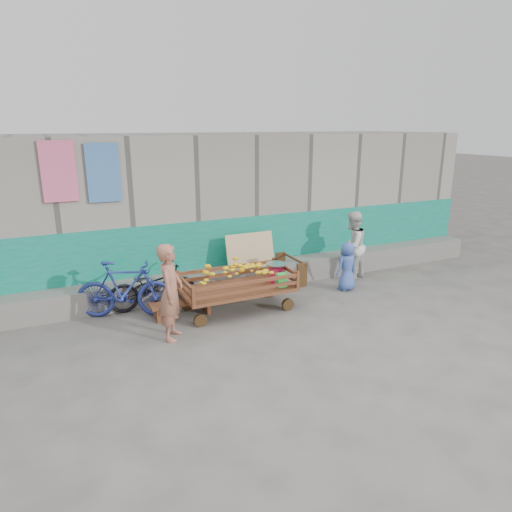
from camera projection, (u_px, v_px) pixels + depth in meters
name	position (u px, v px, depth m)	size (l,w,h in m)	color
ground	(291.00, 336.00, 7.16)	(80.00, 80.00, 0.00)	#4D4B47
building_wall	(205.00, 204.00, 10.28)	(12.00, 3.50, 3.00)	gray
banana_cart	(236.00, 278.00, 7.95)	(2.14, 0.98, 0.91)	#552817
bench	(182.00, 305.00, 7.86)	(1.10, 0.33, 0.27)	#552817
vendor_man	(171.00, 292.00, 6.90)	(0.55, 0.36, 1.51)	#9F604A
woman	(352.00, 246.00, 9.60)	(0.71, 0.56, 1.47)	silver
child	(347.00, 266.00, 9.03)	(0.48, 0.31, 0.98)	#405DB6
bicycle_dark	(153.00, 286.00, 8.14)	(0.55, 1.56, 0.82)	black
bicycle_blue	(125.00, 289.00, 7.74)	(0.47, 1.66, 1.00)	navy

